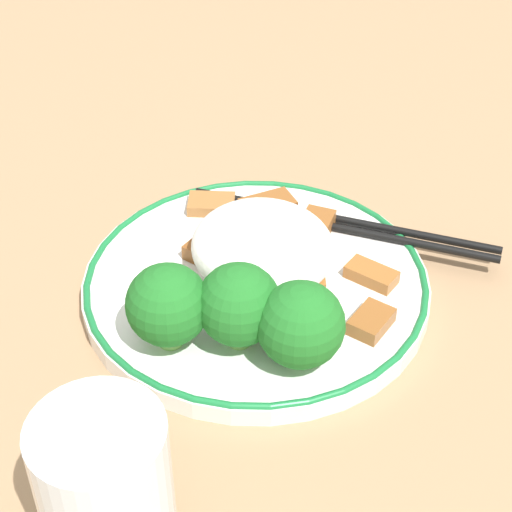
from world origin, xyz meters
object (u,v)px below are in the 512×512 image
object	(u,v)px
broccoli_back_center	(239,305)
drinking_glass	(106,493)
broccoli_back_left	(172,308)
plate	(256,284)
broccoli_back_right	(301,325)
chopsticks	(341,224)

from	to	relation	value
broccoli_back_center	drinking_glass	size ratio (longest dim) A/B	0.62
broccoli_back_left	broccoli_back_center	world-z (taller)	same
plate	broccoli_back_left	distance (m)	0.09
plate	broccoli_back_left	world-z (taller)	broccoli_back_left
broccoli_back_right	chopsticks	size ratio (longest dim) A/B	0.26
broccoli_back_left	drinking_glass	size ratio (longest dim) A/B	0.62
broccoli_back_right	drinking_glass	bearing A→B (deg)	-88.39
plate	drinking_glass	distance (m)	0.22
broccoli_back_left	chopsticks	xyz separation A→B (m)	(0.01, 0.17, -0.03)
broccoli_back_right	chopsticks	xyz separation A→B (m)	(-0.06, 0.13, -0.03)
plate	drinking_glass	xyz separation A→B (m)	(0.08, -0.20, 0.04)
broccoli_back_center	drinking_glass	world-z (taller)	drinking_glass
broccoli_back_left	broccoli_back_right	distance (m)	0.08
broccoli_back_center	broccoli_back_right	size ratio (longest dim) A/B	1.03
broccoli_back_right	broccoli_back_center	bearing A→B (deg)	-161.63
plate	drinking_glass	world-z (taller)	drinking_glass
plate	broccoli_back_right	world-z (taller)	broccoli_back_right
broccoli_back_left	broccoli_back_center	size ratio (longest dim) A/B	0.99
broccoli_back_right	drinking_glass	size ratio (longest dim) A/B	0.61
plate	broccoli_back_right	distance (m)	0.09
broccoli_back_right	drinking_glass	world-z (taller)	drinking_glass
drinking_glass	chopsticks	bearing A→B (deg)	103.15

